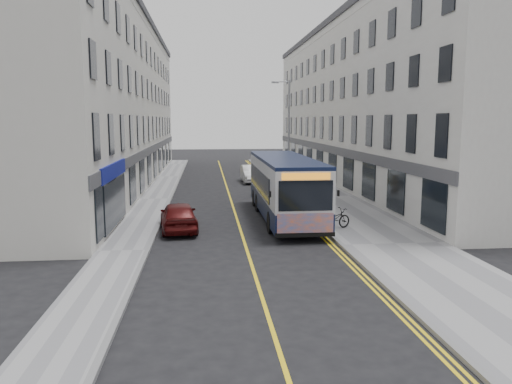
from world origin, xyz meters
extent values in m
plane|color=black|center=(0.00, 0.00, 0.00)|extent=(140.00, 140.00, 0.00)
cube|color=gray|center=(6.25, 12.00, 0.06)|extent=(4.50, 64.00, 0.12)
cube|color=gray|center=(-5.00, 12.00, 0.06)|extent=(2.00, 64.00, 0.12)
cube|color=slate|center=(4.00, 12.00, 0.07)|extent=(0.18, 64.00, 0.13)
cube|color=slate|center=(-4.00, 12.00, 0.07)|extent=(0.18, 64.00, 0.13)
cube|color=yellow|center=(0.00, 12.00, 0.00)|extent=(0.12, 64.00, 0.01)
cube|color=yellow|center=(3.55, 12.00, 0.00)|extent=(0.10, 64.00, 0.01)
cube|color=yellow|center=(3.75, 12.00, 0.00)|extent=(0.10, 64.00, 0.01)
cube|color=silver|center=(11.50, 21.00, 6.50)|extent=(6.00, 46.00, 13.00)
cube|color=silver|center=(-9.00, 21.00, 6.50)|extent=(6.00, 46.00, 13.00)
cylinder|color=gray|center=(4.25, 14.00, 4.00)|extent=(0.14, 0.14, 8.00)
cylinder|color=gray|center=(3.75, 14.00, 7.90)|extent=(1.00, 0.08, 0.08)
cube|color=gray|center=(3.25, 14.00, 7.85)|extent=(0.50, 0.18, 0.12)
cube|color=black|center=(2.54, 5.05, 0.82)|extent=(2.57, 11.32, 0.93)
cube|color=silver|center=(2.54, 5.05, 2.21)|extent=(2.57, 11.32, 1.85)
cube|color=black|center=(2.54, 5.05, 3.22)|extent=(2.59, 11.32, 0.16)
cube|color=black|center=(1.23, 5.67, 2.01)|extent=(0.04, 8.85, 1.18)
cube|color=black|center=(3.84, 5.67, 2.01)|extent=(0.04, 8.85, 1.18)
cube|color=black|center=(2.54, -0.63, 2.11)|extent=(2.32, 0.04, 1.29)
cube|color=orange|center=(2.54, -0.63, 0.87)|extent=(2.42, 0.04, 0.98)
cube|color=orange|center=(2.54, -0.64, 2.93)|extent=(2.06, 0.04, 0.29)
cylinder|color=black|center=(1.38, 1.65, 0.51)|extent=(0.29, 1.03, 1.03)
cylinder|color=black|center=(3.70, 1.65, 0.51)|extent=(0.29, 1.03, 1.03)
cylinder|color=black|center=(1.38, 7.31, 0.51)|extent=(0.29, 1.03, 1.03)
cylinder|color=black|center=(3.70, 7.31, 0.51)|extent=(0.29, 1.03, 1.03)
cylinder|color=black|center=(1.38, 9.17, 0.51)|extent=(0.29, 1.03, 1.03)
cylinder|color=black|center=(3.70, 9.17, 0.51)|extent=(0.29, 1.03, 1.03)
imported|color=black|center=(4.40, 1.75, 0.61)|extent=(1.97, 1.38, 0.98)
imported|color=olive|center=(6.22, 10.13, 0.94)|extent=(0.63, 0.44, 1.63)
imported|color=black|center=(8.00, 17.40, 0.90)|extent=(0.84, 0.70, 1.56)
imported|color=silver|center=(2.22, 21.04, 0.72)|extent=(1.65, 4.44, 1.45)
imported|color=#490C0C|center=(-2.95, 2.68, 0.71)|extent=(2.12, 4.33, 1.42)
camera|label=1|loc=(-1.62, -20.99, 5.27)|focal=35.00mm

